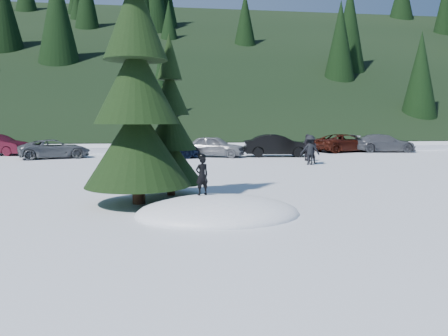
{
  "coord_description": "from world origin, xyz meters",
  "views": [
    {
      "loc": [
        -1.45,
        -11.51,
        2.56
      ],
      "look_at": [
        0.36,
        1.39,
        1.1
      ],
      "focal_mm": 35.0,
      "sensor_mm": 36.0,
      "label": 1
    }
  ],
  "objects": [
    {
      "name": "ground",
      "position": [
        0.0,
        0.0,
        0.0
      ],
      "size": [
        200.0,
        200.0,
        0.0
      ],
      "primitive_type": "plane",
      "color": "white",
      "rests_on": "ground"
    },
    {
      "name": "child_skier",
      "position": [
        -0.4,
        0.36,
        1.02
      ],
      "size": [
        0.46,
        0.39,
        1.07
      ],
      "primitive_type": "imported",
      "rotation": [
        0.0,
        0.0,
        3.56
      ],
      "color": "black",
      "rests_on": "snow_mound"
    },
    {
      "name": "spruce_short",
      "position": [
        -1.2,
        3.2,
        2.1
      ],
      "size": [
        2.2,
        2.2,
        5.37
      ],
      "color": "black",
      "rests_on": "ground"
    },
    {
      "name": "car_2",
      "position": [
        -8.52,
        18.41,
        0.62
      ],
      "size": [
        4.9,
        3.37,
        1.24
      ],
      "primitive_type": "imported",
      "rotation": [
        0.0,
        0.0,
        1.89
      ],
      "color": "#4F5357",
      "rests_on": "ground"
    },
    {
      "name": "car_4",
      "position": [
        2.03,
        18.04,
        0.72
      ],
      "size": [
        4.55,
        3.16,
        1.44
      ],
      "primitive_type": "imported",
      "rotation": [
        0.0,
        0.0,
        1.19
      ],
      "color": "gray",
      "rests_on": "ground"
    },
    {
      "name": "car_5",
      "position": [
        6.37,
        17.68,
        0.76
      ],
      "size": [
        4.78,
        2.15,
        1.52
      ],
      "primitive_type": "imported",
      "rotation": [
        0.0,
        0.0,
        1.45
      ],
      "color": "black",
      "rests_on": "ground"
    },
    {
      "name": "car_6",
      "position": [
        12.72,
        21.16,
        0.7
      ],
      "size": [
        5.52,
        3.79,
        1.4
      ],
      "primitive_type": "imported",
      "rotation": [
        0.0,
        0.0,
        1.89
      ],
      "color": "#37110A",
      "rests_on": "ground"
    },
    {
      "name": "adult_0",
      "position": [
        7.08,
        12.82,
        0.8
      ],
      "size": [
        0.97,
        0.91,
        1.59
      ],
      "primitive_type": "imported",
      "rotation": [
        0.0,
        0.0,
        2.6
      ],
      "color": "black",
      "rests_on": "ground"
    },
    {
      "name": "adult_1",
      "position": [
        7.34,
        14.26,
        0.83
      ],
      "size": [
        0.55,
        1.02,
        1.66
      ],
      "primitive_type": "imported",
      "rotation": [
        0.0,
        0.0,
        1.72
      ],
      "color": "black",
      "rests_on": "ground"
    },
    {
      "name": "car_7",
      "position": [
        15.74,
        20.64,
        0.7
      ],
      "size": [
        5.04,
        2.57,
        1.4
      ],
      "primitive_type": "imported",
      "rotation": [
        0.0,
        0.0,
        1.44
      ],
      "color": "#4E5056",
      "rests_on": "ground"
    },
    {
      "name": "spruce_tall",
      "position": [
        -2.2,
        1.8,
        3.32
      ],
      "size": [
        3.2,
        3.2,
        8.6
      ],
      "color": "black",
      "rests_on": "ground"
    },
    {
      "name": "car_3",
      "position": [
        -1.55,
        17.53,
        0.74
      ],
      "size": [
        5.19,
        2.37,
        1.47
      ],
      "primitive_type": "imported",
      "rotation": [
        0.0,
        0.0,
        1.63
      ],
      "color": "black",
      "rests_on": "ground"
    },
    {
      "name": "adult_2",
      "position": [
        6.77,
        12.13,
        0.84
      ],
      "size": [
        1.17,
        0.8,
        1.67
      ],
      "primitive_type": "imported",
      "rotation": [
        0.0,
        0.0,
        2.96
      ],
      "color": "black",
      "rests_on": "ground"
    },
    {
      "name": "snow_mound",
      "position": [
        0.0,
        0.0,
        0.0
      ],
      "size": [
        4.48,
        3.52,
        0.96
      ],
      "primitive_type": "ellipsoid",
      "color": "white",
      "rests_on": "ground"
    },
    {
      "name": "forest_hillside",
      "position": [
        0.0,
        54.0,
        12.5
      ],
      "size": [
        200.0,
        60.0,
        25.0
      ],
      "primitive_type": null,
      "color": "black",
      "rests_on": "ground"
    }
  ]
}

